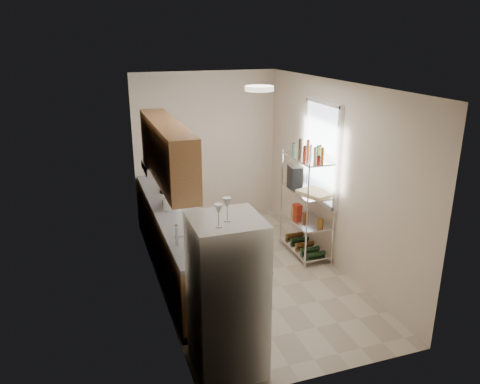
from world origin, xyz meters
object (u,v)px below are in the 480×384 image
object	(u,v)px
refrigerator	(227,296)
cutting_board	(316,192)
espresso_machine	(295,175)
frying_pan_large	(172,202)
rice_cooker	(172,202)

from	to	relation	value
refrigerator	cutting_board	size ratio (longest dim) A/B	3.40
cutting_board	espresso_machine	size ratio (longest dim) A/B	1.55
refrigerator	espresso_machine	bearing A→B (deg)	52.64
refrigerator	cutting_board	world-z (taller)	refrigerator
cutting_board	espresso_machine	world-z (taller)	espresso_machine
refrigerator	cutting_board	bearing A→B (deg)	44.58
frying_pan_large	rice_cooker	bearing A→B (deg)	-81.76
frying_pan_large	cutting_board	size ratio (longest dim) A/B	0.56
rice_cooker	frying_pan_large	xyz separation A→B (m)	(0.03, 0.22, -0.08)
frying_pan_large	cutting_board	world-z (taller)	cutting_board
frying_pan_large	cutting_board	distance (m)	2.05
refrigerator	espresso_machine	distance (m)	3.03
frying_pan_large	espresso_machine	bearing A→B (deg)	14.95
refrigerator	rice_cooker	distance (m)	2.25
cutting_board	espresso_machine	bearing A→B (deg)	101.28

